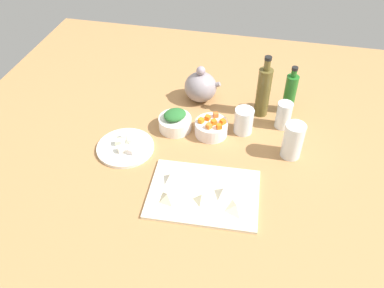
{
  "coord_description": "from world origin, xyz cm",
  "views": [
    {
      "loc": [
        21.55,
        -98.54,
        99.55
      ],
      "look_at": [
        0.0,
        0.0,
        8.0
      ],
      "focal_mm": 36.41,
      "sensor_mm": 36.0,
      "label": 1
    }
  ],
  "objects_px": {
    "bowl_carrots": "(211,128)",
    "bottle_1": "(290,93)",
    "bottle_0": "(263,91)",
    "cutting_board": "(204,194)",
    "drinking_glass_2": "(244,121)",
    "plate_tofu": "(125,148)",
    "drinking_glass_1": "(293,141)",
    "bowl_greens": "(175,123)",
    "teapot": "(201,87)",
    "drinking_glass_0": "(284,115)"
  },
  "relations": [
    {
      "from": "bowl_carrots",
      "to": "bottle_1",
      "type": "distance_m",
      "value": 0.35
    },
    {
      "from": "bottle_0",
      "to": "cutting_board",
      "type": "bearing_deg",
      "value": -106.74
    },
    {
      "from": "bowl_carrots",
      "to": "drinking_glass_2",
      "type": "bearing_deg",
      "value": 19.21
    },
    {
      "from": "cutting_board",
      "to": "drinking_glass_2",
      "type": "distance_m",
      "value": 0.36
    },
    {
      "from": "plate_tofu",
      "to": "drinking_glass_1",
      "type": "xyz_separation_m",
      "value": [
        0.59,
        0.1,
        0.06
      ]
    },
    {
      "from": "plate_tofu",
      "to": "bowl_greens",
      "type": "height_order",
      "value": "bowl_greens"
    },
    {
      "from": "cutting_board",
      "to": "bowl_greens",
      "type": "bearing_deg",
      "value": 119.32
    },
    {
      "from": "cutting_board",
      "to": "bottle_0",
      "type": "distance_m",
      "value": 0.5
    },
    {
      "from": "cutting_board",
      "to": "drinking_glass_2",
      "type": "height_order",
      "value": "drinking_glass_2"
    },
    {
      "from": "teapot",
      "to": "bottle_1",
      "type": "height_order",
      "value": "bottle_1"
    },
    {
      "from": "bowl_greens",
      "to": "bowl_carrots",
      "type": "distance_m",
      "value": 0.14
    },
    {
      "from": "bowl_carrots",
      "to": "bowl_greens",
      "type": "bearing_deg",
      "value": 179.74
    },
    {
      "from": "bowl_carrots",
      "to": "teapot",
      "type": "bearing_deg",
      "value": 111.59
    },
    {
      "from": "drinking_glass_1",
      "to": "drinking_glass_2",
      "type": "relative_size",
      "value": 1.36
    },
    {
      "from": "bottle_1",
      "to": "drinking_glass_0",
      "type": "distance_m",
      "value": 0.11
    },
    {
      "from": "plate_tofu",
      "to": "drinking_glass_2",
      "type": "relative_size",
      "value": 2.07
    },
    {
      "from": "drinking_glass_2",
      "to": "cutting_board",
      "type": "bearing_deg",
      "value": -103.85
    },
    {
      "from": "cutting_board",
      "to": "bowl_greens",
      "type": "relative_size",
      "value": 2.81
    },
    {
      "from": "drinking_glass_0",
      "to": "drinking_glass_1",
      "type": "distance_m",
      "value": 0.16
    },
    {
      "from": "bowl_greens",
      "to": "bottle_1",
      "type": "height_order",
      "value": "bottle_1"
    },
    {
      "from": "bowl_carrots",
      "to": "bottle_0",
      "type": "height_order",
      "value": "bottle_0"
    },
    {
      "from": "teapot",
      "to": "drinking_glass_1",
      "type": "relative_size",
      "value": 1.16
    },
    {
      "from": "bowl_carrots",
      "to": "drinking_glass_0",
      "type": "bearing_deg",
      "value": 21.51
    },
    {
      "from": "bottle_0",
      "to": "drinking_glass_0",
      "type": "bearing_deg",
      "value": -35.78
    },
    {
      "from": "cutting_board",
      "to": "bowl_carrots",
      "type": "distance_m",
      "value": 0.31
    },
    {
      "from": "cutting_board",
      "to": "bottle_0",
      "type": "xyz_separation_m",
      "value": [
        0.14,
        0.47,
        0.1
      ]
    },
    {
      "from": "bottle_1",
      "to": "bottle_0",
      "type": "bearing_deg",
      "value": -158.23
    },
    {
      "from": "bowl_greens",
      "to": "drinking_glass_1",
      "type": "distance_m",
      "value": 0.44
    },
    {
      "from": "drinking_glass_2",
      "to": "drinking_glass_0",
      "type": "bearing_deg",
      "value": 23.3
    },
    {
      "from": "plate_tofu",
      "to": "teapot",
      "type": "height_order",
      "value": "teapot"
    },
    {
      "from": "bottle_0",
      "to": "drinking_glass_0",
      "type": "xyz_separation_m",
      "value": [
        0.09,
        -0.06,
        -0.05
      ]
    },
    {
      "from": "drinking_glass_0",
      "to": "bowl_greens",
      "type": "bearing_deg",
      "value": -165.7
    },
    {
      "from": "bowl_greens",
      "to": "drinking_glass_2",
      "type": "xyz_separation_m",
      "value": [
        0.26,
        0.04,
        0.02
      ]
    },
    {
      "from": "bowl_carrots",
      "to": "drinking_glass_1",
      "type": "xyz_separation_m",
      "value": [
        0.3,
        -0.05,
        0.04
      ]
    },
    {
      "from": "teapot",
      "to": "bottle_0",
      "type": "distance_m",
      "value": 0.26
    },
    {
      "from": "cutting_board",
      "to": "drinking_glass_0",
      "type": "bearing_deg",
      "value": 60.54
    },
    {
      "from": "bowl_greens",
      "to": "drinking_glass_0",
      "type": "xyz_separation_m",
      "value": [
        0.4,
        0.1,
        0.03
      ]
    },
    {
      "from": "drinking_glass_2",
      "to": "bowl_carrots",
      "type": "bearing_deg",
      "value": -160.79
    },
    {
      "from": "bowl_greens",
      "to": "drinking_glass_1",
      "type": "bearing_deg",
      "value": -7.23
    },
    {
      "from": "bottle_1",
      "to": "teapot",
      "type": "bearing_deg",
      "value": 179.66
    },
    {
      "from": "plate_tofu",
      "to": "drinking_glass_0",
      "type": "height_order",
      "value": "drinking_glass_0"
    },
    {
      "from": "plate_tofu",
      "to": "drinking_glass_0",
      "type": "xyz_separation_m",
      "value": [
        0.55,
        0.25,
        0.05
      ]
    },
    {
      "from": "teapot",
      "to": "drinking_glass_0",
      "type": "xyz_separation_m",
      "value": [
        0.34,
        -0.11,
        -0.01
      ]
    },
    {
      "from": "bowl_greens",
      "to": "drinking_glass_0",
      "type": "height_order",
      "value": "drinking_glass_0"
    },
    {
      "from": "drinking_glass_2",
      "to": "bottle_0",
      "type": "bearing_deg",
      "value": 65.84
    },
    {
      "from": "cutting_board",
      "to": "bowl_carrots",
      "type": "height_order",
      "value": "bowl_carrots"
    },
    {
      "from": "bottle_1",
      "to": "drinking_glass_1",
      "type": "height_order",
      "value": "bottle_1"
    },
    {
      "from": "bottle_1",
      "to": "drinking_glass_0",
      "type": "relative_size",
      "value": 1.88
    },
    {
      "from": "bowl_greens",
      "to": "teapot",
      "type": "relative_size",
      "value": 0.79
    },
    {
      "from": "teapot",
      "to": "drinking_glass_1",
      "type": "bearing_deg",
      "value": -34.86
    }
  ]
}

